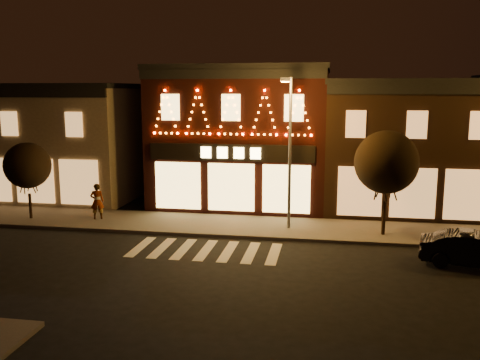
# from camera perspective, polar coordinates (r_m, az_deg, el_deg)

# --- Properties ---
(ground) EXTENTS (120.00, 120.00, 0.00)m
(ground) POSITION_cam_1_polar(r_m,az_deg,el_deg) (19.31, -6.63, -11.24)
(ground) COLOR black
(ground) RESTS_ON ground
(sidewalk_far) EXTENTS (44.00, 4.00, 0.15)m
(sidewalk_far) POSITION_cam_1_polar(r_m,az_deg,el_deg) (26.36, 2.52, -5.19)
(sidewalk_far) COLOR #47423D
(sidewalk_far) RESTS_ON ground
(building_left) EXTENTS (12.20, 8.28, 7.30)m
(building_left) POSITION_cam_1_polar(r_m,az_deg,el_deg) (36.31, -20.35, 4.13)
(building_left) COLOR #6F624F
(building_left) RESTS_ON ground
(building_pulp) EXTENTS (10.20, 8.34, 8.30)m
(building_pulp) POSITION_cam_1_polar(r_m,az_deg,el_deg) (31.77, 0.38, 4.92)
(building_pulp) COLOR black
(building_pulp) RESTS_ON ground
(building_right_a) EXTENTS (9.20, 8.28, 7.50)m
(building_right_a) POSITION_cam_1_polar(r_m,az_deg,el_deg) (31.68, 17.62, 3.71)
(building_right_a) COLOR black
(building_right_a) RESTS_ON ground
(streetlamp_mid) EXTENTS (0.48, 1.69, 7.38)m
(streetlamp_mid) POSITION_cam_1_polar(r_m,az_deg,el_deg) (25.02, 5.44, 4.23)
(streetlamp_mid) COLOR #59595E
(streetlamp_mid) RESTS_ON sidewalk_far
(tree_left) EXTENTS (2.43, 2.43, 4.06)m
(tree_left) POSITION_cam_1_polar(r_m,az_deg,el_deg) (29.51, -22.34, 1.48)
(tree_left) COLOR black
(tree_left) RESTS_ON sidewalk_far
(tree_right) EXTENTS (2.96, 2.96, 4.95)m
(tree_right) POSITION_cam_1_polar(r_m,az_deg,el_deg) (25.01, 15.80, 1.89)
(tree_right) COLOR black
(tree_right) RESTS_ON sidewalk_far
(dark_sedan) EXTENTS (4.39, 2.29, 1.38)m
(dark_sedan) POSITION_cam_1_polar(r_m,az_deg,el_deg) (22.66, 24.46, -7.04)
(dark_sedan) COLOR black
(dark_sedan) RESTS_ON ground
(pedestrian) EXTENTS (0.82, 0.70, 1.91)m
(pedestrian) POSITION_cam_1_polar(r_m,az_deg,el_deg) (28.47, -15.44, -2.27)
(pedestrian) COLOR gray
(pedestrian) RESTS_ON sidewalk_far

